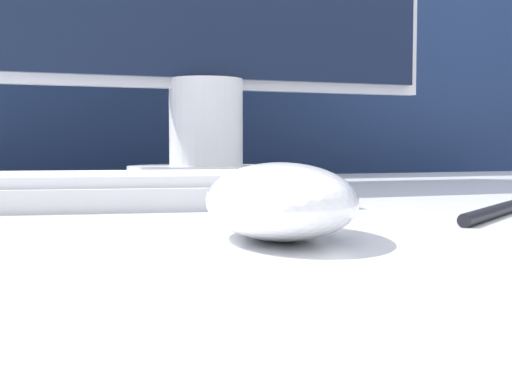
% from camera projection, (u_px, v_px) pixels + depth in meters
% --- Properties ---
extents(partition_panel, '(5.00, 0.03, 1.25)m').
position_uv_depth(partition_panel, '(79.00, 252.00, 1.11)').
color(partition_panel, navy).
rests_on(partition_panel, ground_plane).
extents(computer_mouse_near, '(0.10, 0.14, 0.04)m').
position_uv_depth(computer_mouse_near, '(282.00, 200.00, 0.35)').
color(computer_mouse_near, white).
rests_on(computer_mouse_near, desk).
extents(keyboard, '(0.48, 0.22, 0.02)m').
position_uv_depth(keyboard, '(24.00, 191.00, 0.53)').
color(keyboard, silver).
rests_on(keyboard, desk).
extents(pen, '(0.13, 0.10, 0.01)m').
position_uv_depth(pen, '(500.00, 210.00, 0.45)').
color(pen, black).
rests_on(pen, desk).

